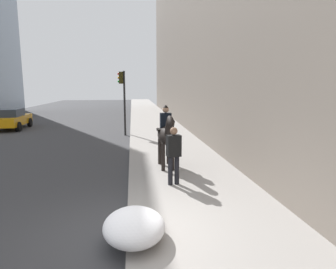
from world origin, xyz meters
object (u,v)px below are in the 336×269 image
mounted_horse_near (166,134)px  car_near_lane (10,119)px  pedestrian_greeting (174,152)px  traffic_light_near_curb (123,93)px

mounted_horse_near → car_near_lane: mounted_horse_near is taller
pedestrian_greeting → traffic_light_near_curb: size_ratio=0.44×
traffic_light_near_curb → car_near_lane: bearing=65.7°
traffic_light_near_curb → pedestrian_greeting: bearing=-170.1°
car_near_lane → traffic_light_near_curb: size_ratio=1.06×
mounted_horse_near → traffic_light_near_curb: (7.93, 1.70, 1.26)m
pedestrian_greeting → car_near_lane: size_ratio=0.42×
car_near_lane → traffic_light_near_curb: 8.90m
mounted_horse_near → car_near_lane: size_ratio=0.54×
pedestrian_greeting → car_near_lane: (13.35, 9.64, -0.35)m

